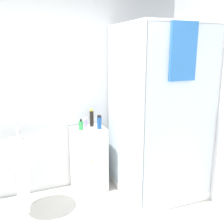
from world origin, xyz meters
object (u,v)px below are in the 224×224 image
shampoo_bottle_tall_black (92,118)px  lotion_bottle_white (86,123)px  sink (21,159)px  shampoo_bottle_blue (99,122)px  soap_dispenser (81,125)px

shampoo_bottle_tall_black → lotion_bottle_white: shampoo_bottle_tall_black is taller
sink → shampoo_bottle_blue: (0.96, 0.16, 0.27)m
sink → soap_dispenser: bearing=15.5°
soap_dispenser → shampoo_bottle_tall_black: size_ratio=0.61×
shampoo_bottle_blue → sink: bearing=-170.7°
sink → shampoo_bottle_tall_black: shampoo_bottle_tall_black is taller
shampoo_bottle_blue → soap_dispenser: bearing=167.9°
shampoo_bottle_blue → lotion_bottle_white: 0.19m
sink → shampoo_bottle_tall_black: (0.91, 0.30, 0.30)m
lotion_bottle_white → shampoo_bottle_tall_black: bearing=11.4°
sink → lotion_bottle_white: (0.82, 0.28, 0.24)m
sink → lotion_bottle_white: size_ratio=7.11×
shampoo_bottle_blue → lotion_bottle_white: (-0.14, 0.12, -0.03)m
sink → shampoo_bottle_blue: shampoo_bottle_blue is taller
soap_dispenser → shampoo_bottle_tall_black: 0.20m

